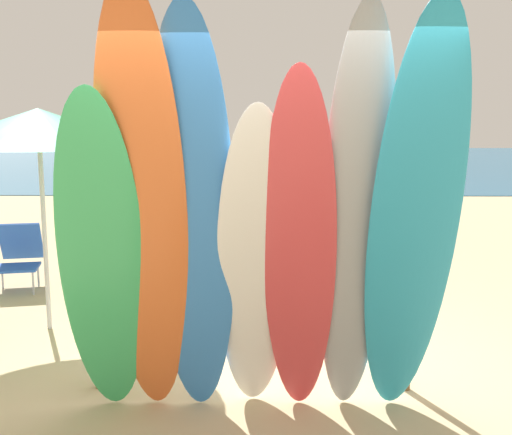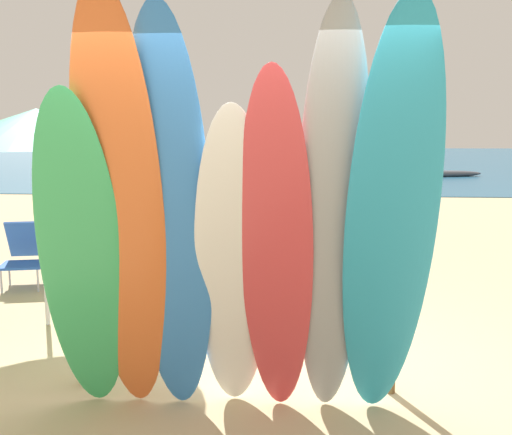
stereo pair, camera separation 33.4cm
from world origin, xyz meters
TOP-DOWN VIEW (x-y plane):
  - ground at (0.00, 14.00)m, footprint 60.00×60.00m
  - ocean_water at (0.00, 32.57)m, footprint 60.00×40.00m
  - surfboard_rack at (0.00, 0.00)m, footprint 2.44×0.07m
  - surfboard_green_0 at (-0.96, -0.52)m, footprint 0.60×0.65m
  - surfboard_orange_1 at (-0.68, -0.54)m, footprint 0.57×0.69m
  - surfboard_blue_2 at (-0.37, -0.50)m, footprint 0.56×0.59m
  - surfboard_white_3 at (0.03, -0.44)m, footprint 0.55×0.64m
  - surfboard_red_4 at (0.31, -0.50)m, footprint 0.53×0.66m
  - surfboard_grey_5 at (0.67, -0.51)m, footprint 0.47×0.68m
  - surfboard_teal_6 at (1.02, -0.58)m, footprint 0.63×0.84m
  - beachgoer_photographing at (1.82, 7.57)m, footprint 0.53×0.33m
  - beachgoer_midbeach at (-0.49, 5.70)m, footprint 0.56×0.24m
  - beach_chair_blue at (-2.92, 2.80)m, footprint 0.65×0.82m
  - beach_umbrella at (-2.03, 1.32)m, footprint 2.11×2.11m
  - distant_boat at (6.42, 19.62)m, footprint 3.41×1.26m

SIDE VIEW (x-z plane):
  - ground at x=0.00m, z-range 0.00..0.00m
  - ocean_water at x=0.00m, z-range 0.00..0.02m
  - distant_boat at x=6.42m, z-range -0.01..0.26m
  - beach_chair_blue at x=-2.92m, z-range 0.02..0.82m
  - surfboard_rack at x=0.00m, z-range 0.20..0.98m
  - beachgoer_midbeach at x=-0.49m, z-range 0.11..1.59m
  - beachgoer_photographing at x=1.82m, z-range 0.12..1.63m
  - surfboard_white_3 at x=0.03m, z-range 0.00..2.12m
  - surfboard_green_0 at x=-0.96m, z-range 0.00..2.21m
  - surfboard_red_4 at x=0.31m, z-range 0.00..2.34m
  - surfboard_grey_5 at x=0.67m, z-range 0.00..2.70m
  - surfboard_teal_6 at x=1.02m, z-range 0.00..2.70m
  - surfboard_blue_2 at x=-0.37m, z-range 0.00..2.71m
  - surfboard_orange_1 at x=-0.68m, z-range 0.00..2.81m
  - beach_umbrella at x=-2.03m, z-range 0.88..3.03m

